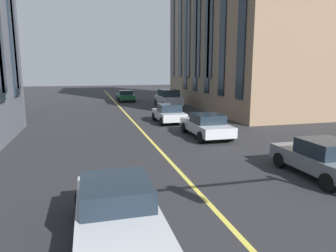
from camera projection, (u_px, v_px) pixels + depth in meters
name	position (u px, v px, depth m)	size (l,w,h in m)	color
lane_centre_line	(142.00, 131.00, 19.92)	(80.00, 0.16, 0.01)	#D8C64C
car_silver_far	(117.00, 211.00, 7.02)	(4.40, 1.95, 1.37)	#B7BABF
car_silver_oncoming	(206.00, 125.00, 17.93)	(4.40, 1.95, 1.37)	#B7BABF
car_silver_parked_a	(169.00, 113.00, 22.85)	(3.90, 1.89, 1.40)	#B7BABF
car_grey_near	(322.00, 158.00, 11.24)	(3.90, 1.89, 1.40)	slate
car_green_mid	(126.00, 96.00, 38.49)	(4.40, 1.95, 1.37)	#1E6038
car_silver_parked_b	(168.00, 98.00, 32.02)	(4.70, 2.14, 1.88)	#B7BABF
building_right_near	(269.00, 45.00, 29.37)	(15.94, 12.64, 12.49)	#846B51
building_right_far	(235.00, 0.00, 33.40)	(15.10, 10.65, 22.63)	gray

